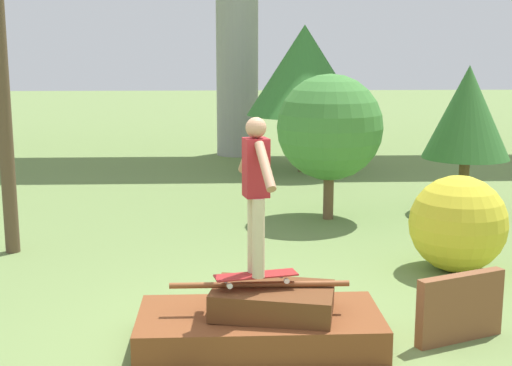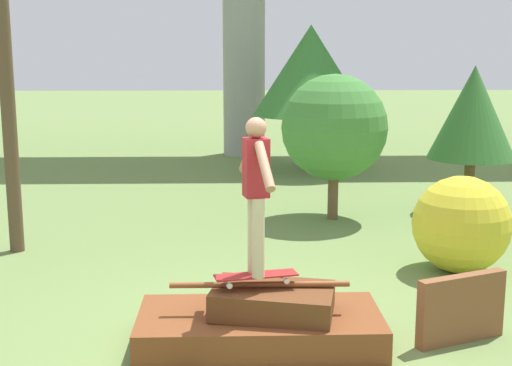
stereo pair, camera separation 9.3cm
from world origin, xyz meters
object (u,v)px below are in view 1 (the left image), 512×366
skateboard (256,276)px  skater (256,186)px  bush_yellow_flowering (458,224)px  tree_mid_back (330,128)px  tree_behind_right (304,70)px  tree_behind_left (467,113)px

skateboard → skater: size_ratio=0.55×
skater → bush_yellow_flowering: size_ratio=1.20×
tree_mid_back → bush_yellow_flowering: bearing=-66.4°
skateboard → tree_behind_right: tree_behind_right is taller
skater → tree_behind_left: 6.68m
tree_behind_right → bush_yellow_flowering: tree_behind_right is taller
tree_mid_back → skater: bearing=-105.7°
skateboard → tree_mid_back: 5.39m
tree_behind_right → bush_yellow_flowering: size_ratio=2.66×
tree_behind_right → bush_yellow_flowering: bearing=-81.0°
skateboard → tree_behind_right: 9.97m
tree_mid_back → tree_behind_left: bearing=8.0°
skateboard → tree_mid_back: size_ratio=0.34×
tree_mid_back → bush_yellow_flowering: size_ratio=1.94×
tree_behind_left → bush_yellow_flowering: 3.60m
tree_behind_left → bush_yellow_flowering: (-1.15, -3.22, -1.13)m
skateboard → bush_yellow_flowering: (2.70, 2.24, -0.08)m
skater → tree_behind_right: bearing=81.2°
skateboard → skater: bearing=180.0°
tree_behind_left → tree_behind_right: bearing=118.7°
tree_behind_right → tree_mid_back: size_ratio=1.37×
skater → bush_yellow_flowering: bearing=39.7°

